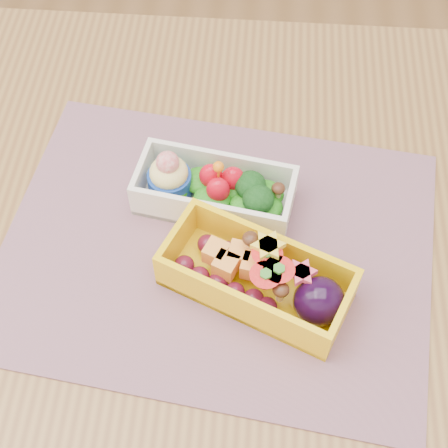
# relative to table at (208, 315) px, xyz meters

# --- Properties ---
(table) EXTENTS (1.20, 0.80, 0.75)m
(table) POSITION_rel_table_xyz_m (0.00, 0.00, 0.00)
(table) COLOR brown
(table) RESTS_ON ground
(placemat) EXTENTS (0.49, 0.40, 0.00)m
(placemat) POSITION_rel_table_xyz_m (0.01, 0.03, 0.10)
(placemat) COLOR #8C6067
(placemat) RESTS_ON table
(bento_white) EXTENTS (0.18, 0.10, 0.07)m
(bento_white) POSITION_rel_table_xyz_m (0.00, 0.09, 0.12)
(bento_white) COLOR white
(bento_white) RESTS_ON placemat
(bento_yellow) EXTENTS (0.20, 0.15, 0.06)m
(bento_yellow) POSITION_rel_table_xyz_m (0.06, -0.02, 0.13)
(bento_yellow) COLOR yellow
(bento_yellow) RESTS_ON placemat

